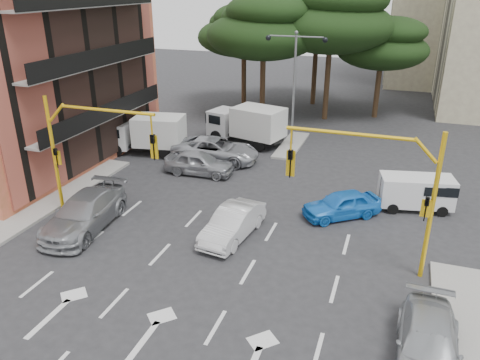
# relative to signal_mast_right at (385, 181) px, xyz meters

# --- Properties ---
(ground) EXTENTS (120.00, 120.00, 0.00)m
(ground) POSITION_rel_signal_mast_right_xyz_m (-6.80, -1.99, -3.88)
(ground) COLOR #28282B
(ground) RESTS_ON ground
(median_strip) EXTENTS (1.40, 6.00, 0.15)m
(median_strip) POSITION_rel_signal_mast_right_xyz_m (-6.80, 14.01, -3.81)
(median_strip) COLOR gray
(median_strip) RESTS_ON ground
(apartment_beige_far) EXTENTS (16.20, 12.15, 16.70)m
(apartment_beige_far) POSITION_rel_signal_mast_right_xyz_m (6.15, 42.01, 4.47)
(apartment_beige_far) COLOR tan
(apartment_beige_far) RESTS_ON ground
(pine_left_near) EXTENTS (9.15, 9.15, 10.23)m
(pine_left_near) POSITION_rel_signal_mast_right_xyz_m (-10.75, 19.96, 3.72)
(pine_left_near) COLOR #382616
(pine_left_near) RESTS_ON ground
(pine_center) EXTENTS (9.98, 9.98, 11.16)m
(pine_center) POSITION_rel_signal_mast_right_xyz_m (-5.75, 21.96, 4.41)
(pine_center) COLOR #382616
(pine_center) RESTS_ON ground
(pine_left_far) EXTENTS (8.32, 8.32, 9.30)m
(pine_left_far) POSITION_rel_signal_mast_right_xyz_m (-13.75, 23.96, 3.03)
(pine_left_far) COLOR #382616
(pine_left_far) RESTS_ON ground
(pine_right) EXTENTS (7.49, 7.49, 8.37)m
(pine_right) POSITION_rel_signal_mast_right_xyz_m (-1.75, 23.96, 2.33)
(pine_right) COLOR #382616
(pine_right) RESTS_ON ground
(pine_back) EXTENTS (9.15, 9.15, 10.23)m
(pine_back) POSITION_rel_signal_mast_right_xyz_m (-7.75, 26.96, 3.72)
(pine_back) COLOR #382616
(pine_back) RESTS_ON ground
(signal_mast_right) EXTENTS (5.79, 0.37, 6.00)m
(signal_mast_right) POSITION_rel_signal_mast_right_xyz_m (0.00, 0.00, 0.00)
(signal_mast_right) COLOR yellow
(signal_mast_right) RESTS_ON ground
(signal_mast_left) EXTENTS (5.79, 0.37, 6.00)m
(signal_mast_left) POSITION_rel_signal_mast_right_xyz_m (-13.61, 0.00, 0.00)
(signal_mast_left) COLOR yellow
(signal_mast_left) RESTS_ON ground
(street_lamp_center) EXTENTS (4.16, 0.36, 7.77)m
(street_lamp_center) POSITION_rel_signal_mast_right_xyz_m (-6.80, 14.01, 1.54)
(street_lamp_center) COLOR slate
(street_lamp_center) RESTS_ON median_strip
(car_white_hatch) EXTENTS (2.03, 4.42, 1.40)m
(car_white_hatch) POSITION_rel_signal_mast_right_xyz_m (-6.35, 0.47, -3.18)
(car_white_hatch) COLOR silver
(car_white_hatch) RESTS_ON ground
(car_blue_compact) EXTENTS (4.07, 3.60, 1.33)m
(car_blue_compact) POSITION_rel_signal_mast_right_xyz_m (-1.94, 4.14, -3.22)
(car_blue_compact) COLOR blue
(car_blue_compact) RESTS_ON ground
(car_silver_wagon) EXTENTS (2.78, 5.71, 1.60)m
(car_silver_wagon) POSITION_rel_signal_mast_right_xyz_m (-13.25, -1.02, -3.08)
(car_silver_wagon) COLOR gray
(car_silver_wagon) RESTS_ON ground
(car_silver_cross_a) EXTENTS (5.75, 2.90, 1.56)m
(car_silver_cross_a) POSITION_rel_signal_mast_right_xyz_m (-10.77, 9.38, -3.10)
(car_silver_cross_a) COLOR #A6A8AE
(car_silver_cross_a) RESTS_ON ground
(car_silver_cross_b) EXTENTS (4.29, 1.84, 1.44)m
(car_silver_cross_b) POSITION_rel_signal_mast_right_xyz_m (-10.89, 7.01, -3.16)
(car_silver_cross_b) COLOR #97999E
(car_silver_cross_b) RESTS_ON ground
(car_silver_parked) EXTENTS (1.97, 4.65, 1.34)m
(car_silver_parked) POSITION_rel_signal_mast_right_xyz_m (1.90, -4.84, -3.22)
(car_silver_parked) COLOR #A0A3A7
(car_silver_parked) RESTS_ON ground
(van_white) EXTENTS (3.85, 2.34, 1.80)m
(van_white) POSITION_rel_signal_mast_right_xyz_m (1.51, 6.31, -2.99)
(van_white) COLOR silver
(van_white) RESTS_ON ground
(box_truck_a) EXTENTS (5.65, 3.14, 2.63)m
(box_truck_a) POSITION_rel_signal_mast_right_xyz_m (-15.80, 9.29, -2.57)
(box_truck_a) COLOR silver
(box_truck_a) RESTS_ON ground
(box_truck_b) EXTENTS (6.07, 3.73, 2.78)m
(box_truck_b) POSITION_rel_signal_mast_right_xyz_m (-10.05, 13.51, -2.49)
(box_truck_b) COLOR silver
(box_truck_b) RESTS_ON ground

